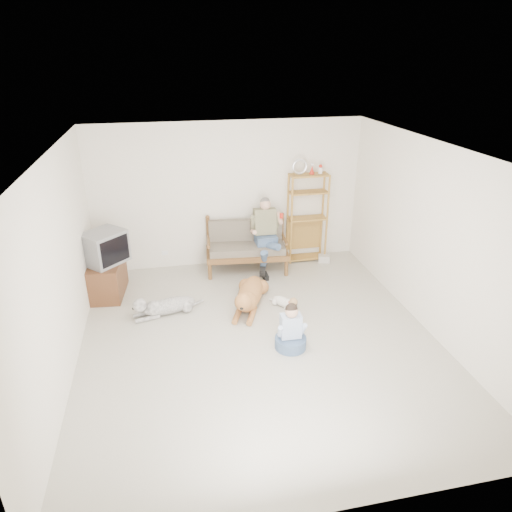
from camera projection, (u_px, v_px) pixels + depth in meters
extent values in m
plane|color=beige|center=(260.00, 340.00, 6.55)|extent=(5.50, 5.50, 0.00)
plane|color=white|center=(260.00, 151.00, 5.44)|extent=(5.50, 5.50, 0.00)
plane|color=silver|center=(229.00, 195.00, 8.45)|extent=(5.00, 0.00, 5.00)
plane|color=silver|center=(335.00, 396.00, 3.54)|extent=(5.00, 0.00, 5.00)
plane|color=silver|center=(59.00, 272.00, 5.53)|extent=(0.00, 5.50, 5.50)
plane|color=silver|center=(432.00, 240.00, 6.46)|extent=(0.00, 5.50, 5.50)
cube|color=brown|center=(247.00, 253.00, 8.50)|extent=(1.56, 0.84, 0.10)
cube|color=#746958|center=(247.00, 248.00, 8.45)|extent=(1.43, 0.73, 0.13)
cube|color=#746958|center=(244.00, 231.00, 8.57)|extent=(1.39, 0.25, 0.45)
cylinder|color=brown|center=(244.00, 220.00, 8.54)|extent=(1.40, 0.18, 0.05)
cylinder|color=brown|center=(212.00, 273.00, 8.18)|extent=(0.07, 0.07, 0.30)
cylinder|color=brown|center=(207.00, 244.00, 8.58)|extent=(0.07, 0.07, 0.95)
cylinder|color=brown|center=(287.00, 266.00, 8.44)|extent=(0.07, 0.07, 0.30)
cylinder|color=brown|center=(279.00, 238.00, 8.84)|extent=(0.07, 0.07, 0.95)
cube|color=#4A6088|center=(266.00, 240.00, 8.44)|extent=(0.38, 0.36, 0.19)
cube|color=gray|center=(265.00, 221.00, 8.39)|extent=(0.40, 0.27, 0.50)
sphere|color=tan|center=(265.00, 204.00, 8.22)|extent=(0.20, 0.20, 0.20)
sphere|color=#54504B|center=(265.00, 202.00, 8.22)|extent=(0.18, 0.18, 0.18)
cylinder|color=red|center=(281.00, 216.00, 8.18)|extent=(0.07, 0.07, 0.09)
cube|color=#BB8E3A|center=(309.00, 175.00, 8.40)|extent=(0.72, 0.29, 0.03)
torus|color=silver|center=(300.00, 167.00, 8.29)|extent=(0.30, 0.05, 0.30)
cone|color=red|center=(312.00, 170.00, 8.37)|extent=(0.10, 0.10, 0.15)
cylinder|color=#BB8E3A|center=(291.00, 222.00, 8.56)|extent=(0.04, 0.04, 1.72)
cylinder|color=#BB8E3A|center=(288.00, 217.00, 8.80)|extent=(0.04, 0.04, 1.72)
cylinder|color=#BB8E3A|center=(327.00, 219.00, 8.69)|extent=(0.04, 0.04, 1.72)
cylinder|color=#BB8E3A|center=(322.00, 215.00, 8.93)|extent=(0.04, 0.04, 1.72)
cube|color=white|center=(324.00, 258.00, 8.96)|extent=(0.25, 0.21, 0.14)
cube|color=brown|center=(108.00, 278.00, 7.67)|extent=(0.59, 0.95, 0.60)
cube|color=brown|center=(91.00, 286.00, 7.43)|extent=(0.06, 0.40, 0.50)
cube|color=brown|center=(94.00, 274.00, 7.83)|extent=(0.06, 0.40, 0.50)
cube|color=slate|center=(104.00, 247.00, 7.44)|extent=(0.82, 0.82, 0.54)
cube|color=black|center=(115.00, 251.00, 7.31)|extent=(0.40, 0.40, 0.43)
cube|color=white|center=(165.00, 253.00, 8.63)|extent=(0.12, 0.02, 0.08)
ellipsoid|color=#A46D39|center=(250.00, 293.00, 7.47)|extent=(0.75, 1.14, 0.34)
sphere|color=#A46D39|center=(247.00, 302.00, 7.17)|extent=(0.34, 0.34, 0.34)
sphere|color=#A46D39|center=(243.00, 302.00, 6.87)|extent=(0.27, 0.27, 0.27)
ellipsoid|color=#A46D39|center=(242.00, 308.00, 6.77)|extent=(0.18, 0.22, 0.10)
cylinder|color=#A46D39|center=(256.00, 283.00, 8.00)|extent=(0.07, 0.43, 0.05)
ellipsoid|color=#A46D39|center=(238.00, 301.00, 6.91)|extent=(0.09, 0.10, 0.13)
ellipsoid|color=#A46D39|center=(250.00, 302.00, 6.88)|extent=(0.09, 0.10, 0.13)
ellipsoid|color=white|center=(170.00, 306.00, 7.19)|extent=(0.88, 0.48, 0.25)
sphere|color=white|center=(154.00, 308.00, 7.08)|extent=(0.25, 0.25, 0.25)
sphere|color=white|center=(140.00, 305.00, 6.95)|extent=(0.22, 0.22, 0.22)
ellipsoid|color=white|center=(133.00, 308.00, 6.92)|extent=(0.17, 0.13, 0.08)
cylinder|color=white|center=(195.00, 304.00, 7.39)|extent=(0.30, 0.22, 0.04)
ellipsoid|color=white|center=(140.00, 303.00, 7.02)|extent=(0.08, 0.06, 0.11)
ellipsoid|color=white|center=(142.00, 307.00, 6.90)|extent=(0.08, 0.06, 0.11)
ellipsoid|color=white|center=(283.00, 302.00, 7.40)|extent=(0.37, 0.41, 0.15)
sphere|color=white|center=(288.00, 304.00, 7.33)|extent=(0.15, 0.15, 0.15)
sphere|color=tan|center=(293.00, 302.00, 7.24)|extent=(0.14, 0.14, 0.14)
ellipsoid|color=tan|center=(296.00, 304.00, 7.21)|extent=(0.11, 0.12, 0.05)
cylinder|color=white|center=(274.00, 300.00, 7.54)|extent=(0.14, 0.11, 0.02)
cone|color=tan|center=(291.00, 301.00, 7.20)|extent=(0.04, 0.04, 0.05)
cone|color=tan|center=(295.00, 298.00, 7.26)|extent=(0.04, 0.04, 0.05)
torus|color=red|center=(292.00, 302.00, 7.26)|extent=(0.13, 0.13, 0.02)
cylinder|color=#4A6088|center=(290.00, 342.00, 6.36)|extent=(0.44, 0.44, 0.16)
cube|color=silver|center=(291.00, 326.00, 6.27)|extent=(0.28, 0.19, 0.34)
sphere|color=tan|center=(292.00, 312.00, 6.16)|extent=(0.18, 0.18, 0.18)
sphere|color=black|center=(292.00, 309.00, 6.15)|extent=(0.17, 0.17, 0.17)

